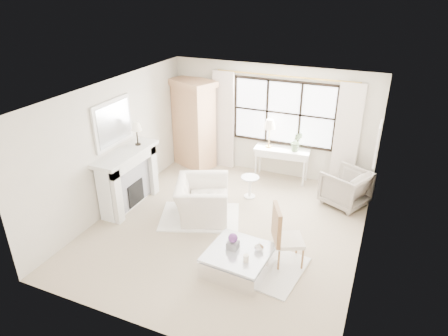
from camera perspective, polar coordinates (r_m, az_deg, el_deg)
The scene contains 32 objects.
floor at distance 7.98m, azimuth 0.34°, elevation -8.51°, with size 5.50×5.50×0.00m, color tan.
ceiling at distance 6.84m, azimuth 0.40°, elevation 10.58°, with size 5.50×5.50×0.00m, color white.
wall_back at distance 9.72m, azimuth 6.71°, elevation 6.67°, with size 5.00×5.00×0.00m, color beige.
wall_front at distance 5.24m, azimuth -11.64°, elevation -11.60°, with size 5.00×5.00×0.00m, color white.
wall_left at distance 8.51m, azimuth -15.37°, elevation 3.11°, with size 5.50×5.50×0.00m, color beige.
wall_right at distance 6.84m, azimuth 20.07°, elevation -3.23°, with size 5.50×5.50×0.00m, color white.
window_pane at distance 9.55m, azimuth 8.49°, elevation 7.80°, with size 2.40×0.02×1.50m, color white.
window_frame at distance 9.54m, azimuth 8.47°, elevation 7.78°, with size 2.50×0.04×1.50m, color black, non-canonical shape.
curtain_rod at distance 9.27m, azimuth 8.74°, elevation 12.82°, with size 0.04×0.04×3.30m, color #BB9341.
curtain_left at distance 10.05m, azimuth -0.08°, elevation 6.80°, with size 0.55×0.10×2.47m, color silver.
curtain_right at distance 9.35m, azimuth 17.11°, elevation 4.17°, with size 0.55×0.10×2.47m, color beige.
fireplace at distance 8.66m, azimuth -13.65°, elevation -1.39°, with size 0.58×1.66×1.26m.
mirror_frame at distance 8.32m, azimuth -15.59°, elevation 6.20°, with size 0.05×1.15×0.95m, color silver.
mirror_glass at distance 8.31m, azimuth -15.43°, elevation 6.18°, with size 0.02×1.00×0.80m, color #B4B9C0.
art_frame at distance 8.32m, azimuth 21.07°, elevation 3.26°, with size 0.04×0.62×0.82m, color silver.
art_canvas at distance 8.32m, azimuth 20.93°, elevation 3.29°, with size 0.01×0.52×0.72m, color beige.
mantel_lamp at distance 8.53m, azimuth -12.42°, elevation 5.70°, with size 0.22×0.22×0.51m.
armoire at distance 10.16m, azimuth -4.34°, elevation 6.37°, with size 1.30×1.06×2.24m.
console_table at distance 9.72m, azimuth 8.17°, elevation 0.56°, with size 1.33×0.56×0.80m.
console_lamp at distance 9.44m, azimuth 6.54°, elevation 6.14°, with size 0.28×0.28×0.69m.
orchid_plant at distance 9.39m, azimuth 10.32°, elevation 3.72°, with size 0.26×0.21×0.48m, color #5B734C.
side_table at distance 8.88m, azimuth 3.72°, elevation -2.28°, with size 0.40×0.40×0.51m.
rug_left at distance 8.29m, azimuth -3.46°, elevation -6.98°, with size 1.59×1.12×0.03m, color white.
rug_right at distance 7.10m, azimuth 4.53°, elevation -13.36°, with size 1.59×1.19×0.03m, color white.
club_armchair at distance 8.16m, azimuth -3.13°, elevation -4.49°, with size 1.18×1.03×0.77m, color silver.
wingback_chair at distance 8.95m, azimuth 16.95°, elevation -2.71°, with size 0.84×0.87×0.79m, color gray.
french_chair at distance 7.01m, azimuth 8.97°, elevation -11.16°, with size 0.65×0.65×1.08m.
coffee_table at distance 6.86m, azimuth 2.07°, elevation -13.12°, with size 1.07×1.07×0.38m.
planter_box at distance 6.76m, azimuth 1.27°, elevation -10.96°, with size 0.17×0.17×0.13m, color slate.
planter_flowers at distance 6.67m, azimuth 1.29°, elevation -9.96°, with size 0.16×0.16×0.16m, color #66327D.
pillar_candle at distance 6.50m, azimuth 3.17°, elevation -12.77°, with size 0.09×0.09×0.12m, color beige.
coffee_vase at distance 6.72m, azimuth 5.02°, elevation -11.11°, with size 0.16×0.16×0.17m, color silver.
Camera 1 is at (2.56, -6.09, 4.47)m, focal length 32.00 mm.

